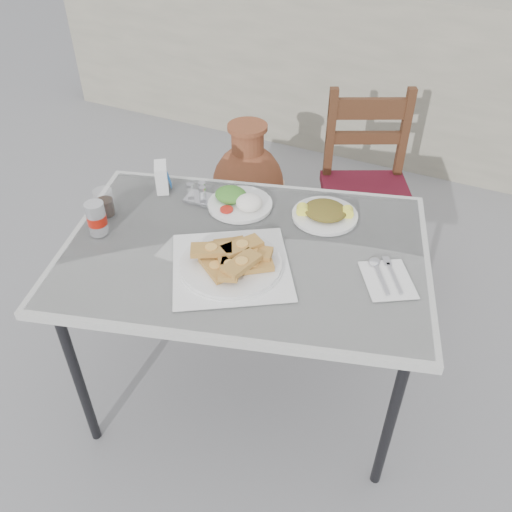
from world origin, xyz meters
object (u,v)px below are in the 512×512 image
at_px(salad_chopped_plate, 325,212).
at_px(napkin_holder, 162,177).
at_px(chair, 366,189).
at_px(cola_glass, 105,204).
at_px(terracotta_urn, 248,188).
at_px(condiment_caddy, 199,195).
at_px(pide_plate, 231,258).
at_px(cafe_table, 245,259).
at_px(soda_can, 97,218).
at_px(salad_rice_plate, 239,201).

height_order(salad_chopped_plate, napkin_holder, napkin_holder).
bearing_deg(chair, cola_glass, -151.45).
bearing_deg(terracotta_urn, condiment_caddy, -77.26).
relative_size(pide_plate, condiment_caddy, 4.77).
distance_m(pide_plate, cola_glass, 0.62).
distance_m(cafe_table, soda_can, 0.59).
height_order(pide_plate, napkin_holder, napkin_holder).
distance_m(pide_plate, soda_can, 0.56).
relative_size(salad_rice_plate, salad_chopped_plate, 1.01).
bearing_deg(salad_chopped_plate, condiment_caddy, -168.08).
relative_size(salad_rice_plate, cola_glass, 2.43).
height_order(cola_glass, chair, chair).
bearing_deg(napkin_holder, cafe_table, -56.41).
relative_size(condiment_caddy, chair, 0.12).
xyz_separation_m(condiment_caddy, terracotta_urn, (-0.19, 0.86, -0.51)).
distance_m(napkin_holder, condiment_caddy, 0.19).
bearing_deg(cola_glass, salad_chopped_plate, 23.87).
bearing_deg(terracotta_urn, cola_glass, -95.10).
relative_size(soda_can, terracotta_urn, 0.18).
xyz_separation_m(soda_can, terracotta_urn, (0.05, 1.23, -0.55)).
distance_m(pide_plate, salad_chopped_plate, 0.48).
relative_size(cafe_table, pide_plate, 2.74).
bearing_deg(napkin_holder, chair, 17.21).
height_order(cafe_table, cola_glass, cola_glass).
xyz_separation_m(salad_chopped_plate, condiment_caddy, (-0.52, -0.11, 0.01)).
bearing_deg(terracotta_urn, pide_plate, -66.58).
xyz_separation_m(salad_chopped_plate, chair, (-0.01, 0.75, -0.32)).
distance_m(salad_rice_plate, chair, 0.95).
distance_m(cafe_table, terracotta_urn, 1.25).
relative_size(salad_chopped_plate, cola_glass, 2.40).
bearing_deg(cola_glass, terracotta_urn, 84.90).
relative_size(condiment_caddy, terracotta_urn, 0.16).
bearing_deg(pide_plate, cafe_table, 93.10).
bearing_deg(pide_plate, salad_chopped_plate, 65.42).
height_order(pide_plate, salad_rice_plate, pide_plate).
height_order(salad_chopped_plate, terracotta_urn, salad_chopped_plate).
height_order(salad_chopped_plate, cola_glass, cola_glass).
bearing_deg(soda_can, salad_rice_plate, 44.30).
xyz_separation_m(soda_can, condiment_caddy, (0.24, 0.37, -0.04)).
distance_m(cafe_table, chair, 1.11).
xyz_separation_m(cafe_table, condiment_caddy, (-0.31, 0.20, 0.09)).
bearing_deg(condiment_caddy, salad_rice_plate, 11.77).
bearing_deg(salad_chopped_plate, cola_glass, -156.13).
bearing_deg(napkin_holder, terracotta_urn, 56.88).
distance_m(condiment_caddy, terracotta_urn, 1.02).
bearing_deg(chair, condiment_caddy, -146.25).
xyz_separation_m(pide_plate, salad_chopped_plate, (0.20, 0.44, -0.02)).
bearing_deg(salad_chopped_plate, napkin_holder, -171.55).
xyz_separation_m(salad_chopped_plate, soda_can, (-0.76, -0.48, 0.05)).
bearing_deg(salad_chopped_plate, chair, 90.67).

